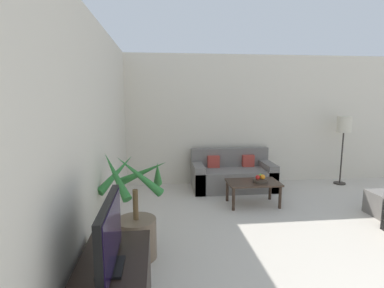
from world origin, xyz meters
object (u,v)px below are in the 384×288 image
Objects in this scene: sofa_loveseat at (232,175)px; apple_green at (261,176)px; fruit_bowl at (260,180)px; floor_lamp at (344,129)px; television at (110,236)px; apple_red at (258,177)px; orange_fruit at (263,177)px; coffee_table at (253,185)px; potted_palm at (136,223)px.

apple_green is (0.26, -0.90, 0.23)m from sofa_loveseat.
sofa_loveseat reaches higher than fruit_bowl.
television is at bearing -138.08° from floor_lamp.
sofa_loveseat is 2.53m from floor_lamp.
apple_red reaches higher than apple_green.
television is 5.63m from floor_lamp.
apple_green is at bearing 68.31° from fruit_bowl.
orange_fruit is at bearing -74.65° from sofa_loveseat.
television is 0.55× the size of floor_lamp.
orange_fruit reaches higher than fruit_bowl.
fruit_bowl is 0.09m from apple_green.
television is 10.74× the size of apple_green.
television is 3.45m from fruit_bowl.
coffee_table is 0.17m from apple_red.
potted_palm is 2.40m from coffee_table.
television is 0.90× the size of coffee_table.
sofa_loveseat is 0.94m from coffee_table.
coffee_table is at bearing 156.96° from orange_fruit.
floor_lamp is at bearing 41.92° from television.
potted_palm reaches higher than fruit_bowl.
apple_green is (0.03, 0.06, 0.06)m from fruit_bowl.
floor_lamp is 2.41m from apple_green.
potted_palm is 17.35× the size of apple_green.
apple_red is (-0.06, -0.03, 0.07)m from fruit_bowl.
apple_red is at bearing -151.59° from fruit_bowl.
orange_fruit reaches higher than apple_red.
sofa_loveseat is 1.12× the size of floor_lamp.
sofa_loveseat is 1.01m from fruit_bowl.
floor_lamp is (2.36, 0.06, 0.91)m from sofa_loveseat.
floor_lamp is 18.66× the size of apple_red.
floor_lamp reaches higher than potted_palm.
fruit_bowl is at bearing -76.07° from sofa_loveseat.
floor_lamp is at bearing 25.88° from apple_red.
potted_palm is 2.46m from fruit_bowl.
floor_lamp reaches higher than orange_fruit.
orange_fruit is (0.09, 0.00, 0.00)m from apple_red.
potted_palm is at bearing -143.15° from apple_red.
apple_green is at bearing 94.49° from orange_fruit.
orange_fruit is (0.14, -0.06, 0.15)m from coffee_table.
sofa_loveseat is 1.83× the size of coffee_table.
apple_red is at bearing 53.41° from television.
orange_fruit is at bearing 35.70° from potted_palm.
fruit_bowl is at bearing -17.63° from coffee_table.
sofa_loveseat is 20.90× the size of apple_red.
potted_palm is at bearing -142.54° from apple_green.
fruit_bowl is at bearing 52.96° from television.
floor_lamp is 2.52m from apple_red.
television is at bearing -127.74° from orange_fruit.
apple_green is 0.90× the size of orange_fruit.
fruit_bowl is (0.24, -0.96, 0.16)m from sofa_loveseat.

